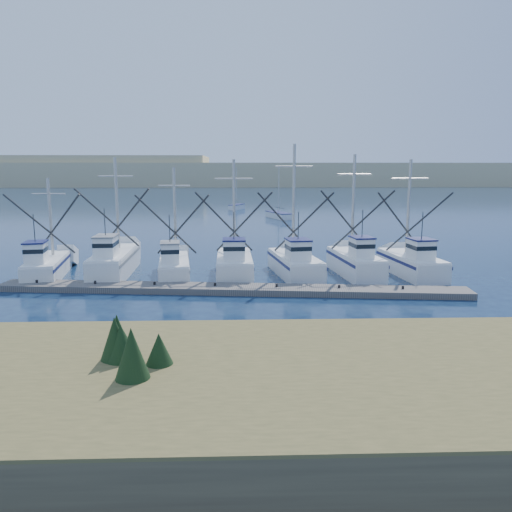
% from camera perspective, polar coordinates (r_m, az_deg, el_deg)
% --- Properties ---
extents(ground, '(500.00, 500.00, 0.00)m').
position_cam_1_polar(ground, '(26.79, 9.22, -7.39)').
color(ground, '#0C1B39').
rests_on(ground, ground).
extents(shore_bank, '(40.00, 10.00, 1.60)m').
position_cam_1_polar(shore_bank, '(16.93, -12.03, -15.23)').
color(shore_bank, '#4C422D').
rests_on(shore_bank, ground).
extents(floating_dock, '(30.58, 5.21, 0.41)m').
position_cam_1_polar(floating_dock, '(32.47, -2.95, -3.79)').
color(floating_dock, slate).
rests_on(floating_dock, ground).
extents(dune_ridge, '(360.00, 60.00, 10.00)m').
position_cam_1_polar(dune_ridge, '(235.13, -0.67, 9.33)').
color(dune_ridge, tan).
rests_on(dune_ridge, ground).
extents(trawler_fleet, '(30.40, 8.89, 9.73)m').
position_cam_1_polar(trawler_fleet, '(37.05, -2.47, -0.84)').
color(trawler_fleet, white).
rests_on(trawler_fleet, ground).
extents(sailboat_near, '(3.94, 6.80, 8.10)m').
position_cam_1_polar(sailboat_near, '(79.80, 2.61, 4.67)').
color(sailboat_near, white).
rests_on(sailboat_near, ground).
extents(sailboat_far, '(3.26, 5.06, 8.10)m').
position_cam_1_polar(sailboat_far, '(97.12, -2.21, 5.65)').
color(sailboat_far, white).
rests_on(sailboat_far, ground).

